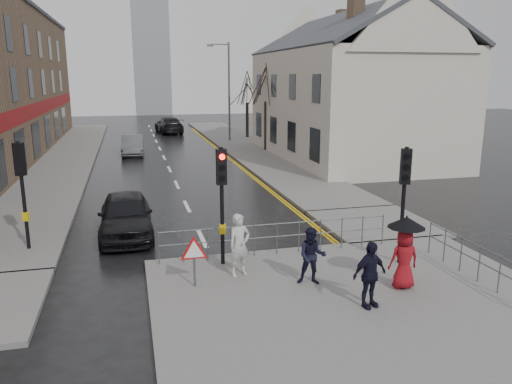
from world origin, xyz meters
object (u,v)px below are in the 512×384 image
pedestrian_b (312,256)px  pedestrian_d (370,275)px  pedestrian_with_umbrella (405,248)px  car_mid (133,145)px  pedestrian_a (239,245)px  car_parked (126,215)px

pedestrian_b → pedestrian_d: 1.80m
pedestrian_with_umbrella → car_mid: pedestrian_with_umbrella is taller
pedestrian_b → car_mid: (-4.20, 24.54, -0.21)m
pedestrian_with_umbrella → pedestrian_a: bearing=154.5°
pedestrian_a → pedestrian_b: bearing=-49.2°
pedestrian_d → car_parked: 9.21m
pedestrian_d → car_parked: (-5.52, 7.38, -0.19)m
pedestrian_d → car_mid: (-5.03, 26.13, -0.25)m
pedestrian_b → pedestrian_d: bearing=-43.6°
pedestrian_a → pedestrian_d: 3.64m
car_parked → car_mid: car_parked is taller
pedestrian_b → car_mid: 24.90m
pedestrian_a → car_mid: size_ratio=0.41×
car_parked → pedestrian_d: bearing=-53.3°
pedestrian_d → pedestrian_a: bearing=119.8°
pedestrian_d → pedestrian_b: bearing=103.4°
pedestrian_with_umbrella → car_mid: (-6.38, 25.36, -0.52)m
car_parked → car_mid: bearing=88.4°
pedestrian_a → pedestrian_b: size_ratio=1.14×
pedestrian_d → car_mid: size_ratio=0.38×
pedestrian_b → pedestrian_d: (0.83, -1.59, 0.04)m
pedestrian_b → car_mid: pedestrian_b is taller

